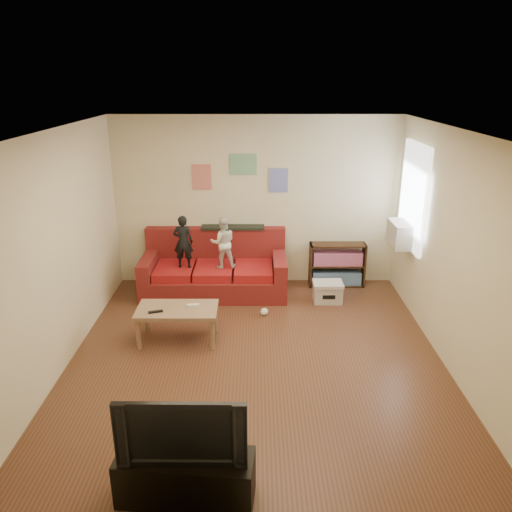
{
  "coord_description": "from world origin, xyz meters",
  "views": [
    {
      "loc": [
        0.0,
        -5.26,
        3.25
      ],
      "look_at": [
        0.0,
        0.8,
        1.05
      ],
      "focal_mm": 35.0,
      "sensor_mm": 36.0,
      "label": 1
    }
  ],
  "objects_px": {
    "tv_stand": "(186,477)",
    "child_b": "(223,242)",
    "sofa": "(215,271)",
    "coffee_table": "(177,313)",
    "bookshelf": "(337,267)",
    "television": "(183,427)",
    "file_box": "(328,292)",
    "child_a": "(183,242)"
  },
  "relations": [
    {
      "from": "tv_stand",
      "to": "child_b",
      "type": "bearing_deg",
      "value": 94.58
    },
    {
      "from": "sofa",
      "to": "tv_stand",
      "type": "height_order",
      "value": "sofa"
    },
    {
      "from": "coffee_table",
      "to": "child_b",
      "type": "bearing_deg",
      "value": 70.53
    },
    {
      "from": "child_b",
      "to": "coffee_table",
      "type": "height_order",
      "value": "child_b"
    },
    {
      "from": "bookshelf",
      "to": "television",
      "type": "xyz_separation_m",
      "value": [
        -1.88,
        -4.4,
        0.38
      ]
    },
    {
      "from": "coffee_table",
      "to": "file_box",
      "type": "relative_size",
      "value": 2.3
    },
    {
      "from": "bookshelf",
      "to": "television",
      "type": "bearing_deg",
      "value": -113.12
    },
    {
      "from": "child_a",
      "to": "child_b",
      "type": "relative_size",
      "value": 1.03
    },
    {
      "from": "coffee_table",
      "to": "bookshelf",
      "type": "xyz_separation_m",
      "value": [
        2.32,
        1.82,
        -0.08
      ]
    },
    {
      "from": "child_b",
      "to": "file_box",
      "type": "xyz_separation_m",
      "value": [
        1.59,
        -0.22,
        -0.71
      ]
    },
    {
      "from": "sofa",
      "to": "file_box",
      "type": "relative_size",
      "value": 5.03
    },
    {
      "from": "child_a",
      "to": "child_b",
      "type": "height_order",
      "value": "child_a"
    },
    {
      "from": "child_a",
      "to": "tv_stand",
      "type": "height_order",
      "value": "child_a"
    },
    {
      "from": "coffee_table",
      "to": "tv_stand",
      "type": "xyz_separation_m",
      "value": [
        0.44,
        -2.57,
        -0.19
      ]
    },
    {
      "from": "child_a",
      "to": "television",
      "type": "height_order",
      "value": "child_a"
    },
    {
      "from": "television",
      "to": "coffee_table",
      "type": "bearing_deg",
      "value": 100.29
    },
    {
      "from": "tv_stand",
      "to": "television",
      "type": "height_order",
      "value": "television"
    },
    {
      "from": "file_box",
      "to": "bookshelf",
      "type": "bearing_deg",
      "value": 69.96
    },
    {
      "from": "tv_stand",
      "to": "coffee_table",
      "type": "bearing_deg",
      "value": 105.21
    },
    {
      "from": "child_b",
      "to": "file_box",
      "type": "bearing_deg",
      "value": 163.44
    },
    {
      "from": "sofa",
      "to": "coffee_table",
      "type": "bearing_deg",
      "value": -102.53
    },
    {
      "from": "sofa",
      "to": "file_box",
      "type": "xyz_separation_m",
      "value": [
        1.74,
        -0.4,
        -0.17
      ]
    },
    {
      "from": "child_a",
      "to": "tv_stand",
      "type": "distance_m",
      "value": 4.09
    },
    {
      "from": "child_a",
      "to": "coffee_table",
      "type": "height_order",
      "value": "child_a"
    },
    {
      "from": "sofa",
      "to": "coffee_table",
      "type": "distance_m",
      "value": 1.64
    },
    {
      "from": "child_a",
      "to": "coffee_table",
      "type": "bearing_deg",
      "value": 96.44
    },
    {
      "from": "coffee_table",
      "to": "bookshelf",
      "type": "distance_m",
      "value": 2.95
    },
    {
      "from": "child_b",
      "to": "television",
      "type": "bearing_deg",
      "value": 80.55
    },
    {
      "from": "child_b",
      "to": "file_box",
      "type": "relative_size",
      "value": 1.8
    },
    {
      "from": "bookshelf",
      "to": "file_box",
      "type": "bearing_deg",
      "value": -110.04
    },
    {
      "from": "sofa",
      "to": "file_box",
      "type": "distance_m",
      "value": 1.79
    },
    {
      "from": "child_a",
      "to": "television",
      "type": "distance_m",
      "value": 4.04
    },
    {
      "from": "child_a",
      "to": "file_box",
      "type": "distance_m",
      "value": 2.32
    },
    {
      "from": "bookshelf",
      "to": "coffee_table",
      "type": "bearing_deg",
      "value": -141.83
    },
    {
      "from": "bookshelf",
      "to": "child_a",
      "type": "bearing_deg",
      "value": -170.6
    },
    {
      "from": "child_b",
      "to": "bookshelf",
      "type": "xyz_separation_m",
      "value": [
        1.82,
        0.4,
        -0.55
      ]
    },
    {
      "from": "child_a",
      "to": "file_box",
      "type": "xyz_separation_m",
      "value": [
        2.19,
        -0.22,
        -0.72
      ]
    },
    {
      "from": "bookshelf",
      "to": "tv_stand",
      "type": "relative_size",
      "value": 0.81
    },
    {
      "from": "child_a",
      "to": "tv_stand",
      "type": "bearing_deg",
      "value": 100.23
    },
    {
      "from": "bookshelf",
      "to": "file_box",
      "type": "height_order",
      "value": "bookshelf"
    },
    {
      "from": "file_box",
      "to": "tv_stand",
      "type": "bearing_deg",
      "value": -113.62
    },
    {
      "from": "child_b",
      "to": "television",
      "type": "distance_m",
      "value": 4.0
    }
  ]
}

